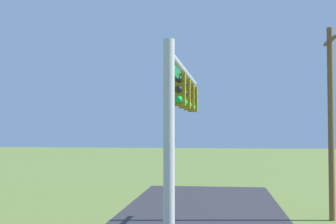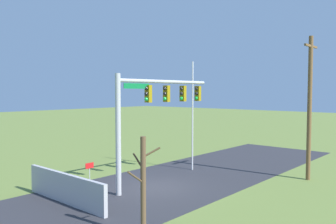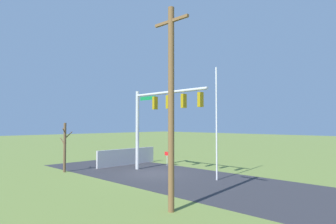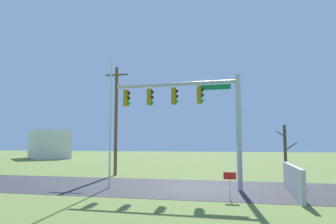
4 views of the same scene
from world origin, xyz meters
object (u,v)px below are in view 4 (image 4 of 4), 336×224
signal_mast (195,107)px  open_sign (230,179)px  utility_pole (116,119)px  bare_tree (285,152)px  distant_building (49,144)px  flagpole (110,123)px

signal_mast → open_sign: (2.03, -3.08, -3.66)m
utility_pole → bare_tree: (12.60, -1.46, -2.57)m
signal_mast → distant_building: bearing=133.9°
signal_mast → bare_tree: 7.53m
signal_mast → open_sign: signal_mast is taller
bare_tree → open_sign: size_ratio=3.06×
flagpole → open_sign: (6.80, -2.30, -2.78)m
signal_mast → flagpole: 4.92m
open_sign → distant_building: (-31.87, 34.08, 1.42)m
distant_building → signal_mast: bearing=179.8°
bare_tree → open_sign: bearing=-112.9°
flagpole → bare_tree: 11.58m
open_sign → flagpole: bearing=161.3°
distant_building → utility_pole: bearing=178.0°
signal_mast → distant_building: 43.09m
bare_tree → distant_building: (-35.14, 26.34, 0.40)m
open_sign → distant_building: distant_building is taller
flagpole → distant_building: 40.49m
bare_tree → distant_building: 43.92m
signal_mast → open_sign: size_ratio=5.98×
utility_pole → distant_building: bearing=132.2°
distant_building → open_sign: bearing=179.0°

